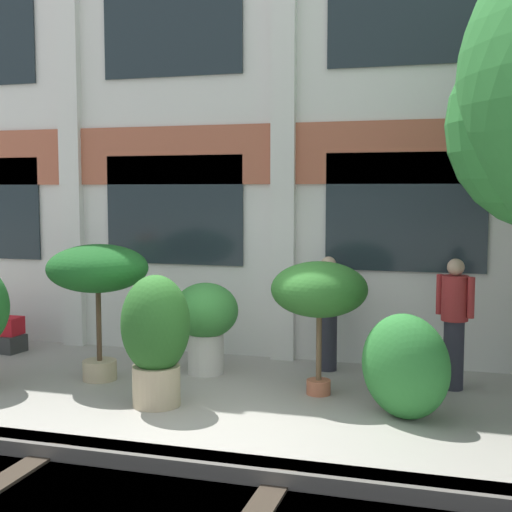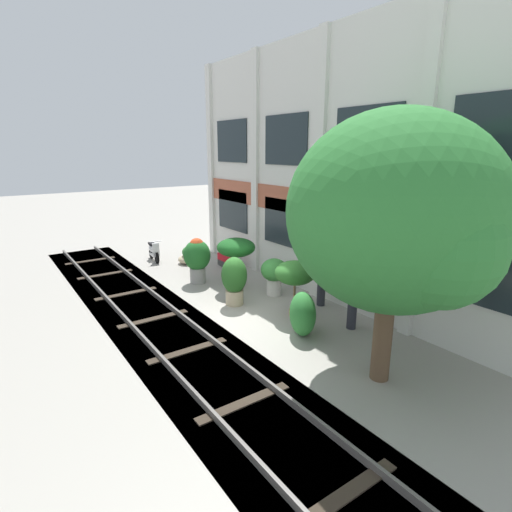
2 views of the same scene
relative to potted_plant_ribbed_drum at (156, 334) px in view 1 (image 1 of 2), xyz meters
name	(u,v)px [view 1 (image 1 of 2)]	position (x,y,z in m)	size (l,w,h in m)	color
ground_plane	(216,420)	(0.87, -0.33, -0.86)	(80.00, 80.00, 0.00)	#9E998E
apartment_facade	(288,84)	(0.87, 2.97, 3.30)	(14.60, 0.64, 8.36)	silver
potted_plant_ribbed_drum	(156,334)	(0.00, 0.00, 0.00)	(0.82, 0.82, 1.57)	tan
potted_plant_terracotta_small	(319,291)	(1.76, 1.01, 0.45)	(1.21, 1.21, 1.68)	#B76647
potted_plant_tall_urn	(98,273)	(-1.22, 0.85, 0.59)	(1.35, 1.35, 1.84)	tan
potted_plant_glazed_jar	(206,318)	(0.04, 1.57, -0.08)	(0.91, 0.91, 1.28)	beige
resident_by_doorway	(328,310)	(1.64, 2.23, 0.01)	(0.52, 0.34, 1.63)	#282833
resident_watching_tracks	(454,319)	(3.38, 1.73, 0.05)	(0.48, 0.34, 1.70)	#282833
topiary_hedge	(405,366)	(2.88, 0.36, -0.27)	(1.11, 0.70, 1.19)	#2D7A33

